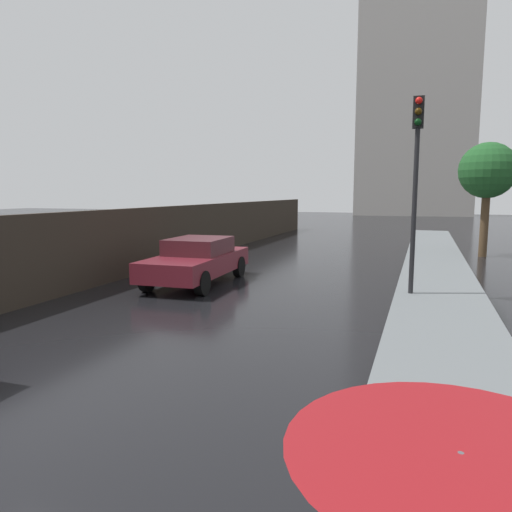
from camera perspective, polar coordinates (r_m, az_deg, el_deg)
name	(u,v)px	position (r m, az deg, el deg)	size (l,w,h in m)	color
ground	(7,419)	(6.71, -27.88, -17.04)	(120.00, 120.00, 0.00)	black
sidewalk_strip	(470,508)	(4.85, 24.46, -26.00)	(2.20, 60.00, 0.14)	slate
car_maroon_near_kerb	(197,260)	(14.17, -7.13, -0.47)	(2.01, 4.50, 1.35)	maroon
traffic_light	(416,161)	(12.53, 18.80, 10.84)	(0.26, 0.39, 4.88)	black
street_tree_near	(488,172)	(22.04, 26.19, 9.13)	(2.31, 2.31, 4.76)	#4C3823
distant_tower	(415,73)	(63.88, 18.68, 20.19)	(13.92, 12.35, 33.88)	#9E9993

